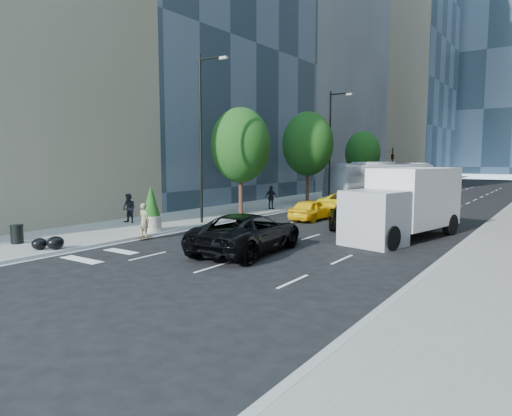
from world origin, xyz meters
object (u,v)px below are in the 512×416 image
Objects in this scene: black_sedan_mercedes at (347,216)px; trash_can at (17,235)px; black_sedan_lincoln at (248,233)px; planter_shrub at (151,209)px; city_bus at (381,180)px; box_truck at (404,203)px; skateboarder at (144,223)px.

black_sedan_mercedes reaches higher than trash_can.
trash_can is (-9.57, -5.00, -0.30)m from black_sedan_lincoln.
planter_shrub reaches higher than trash_can.
city_bus reaches higher than box_truck.
skateboarder is 0.34× the size of black_sedan_mercedes.
planter_shrub is (-7.10, 1.01, 0.49)m from black_sedan_lincoln.
black_sedan_lincoln is at bearing 27.58° from trash_can.
trash_can is at bearing 22.52° from black_sedan_lincoln.
skateboarder is 0.13× the size of city_bus.
black_sedan_lincoln is at bearing -109.48° from box_truck.
trash_can is (-5.27, -34.58, -1.29)m from city_bus.
black_sedan_lincoln is at bearing -59.69° from city_bus.
city_bus is (1.80, 29.98, 0.99)m from skateboarder.
box_truck reaches higher than black_sedan_lincoln.
box_truck is at bearing -127.00° from black_sedan_lincoln.
planter_shrub reaches higher than black_sedan_lincoln.
city_bus is 35.01m from trash_can.
box_truck is at bearing 28.45° from planter_shrub.
trash_can is (-10.35, -14.00, -0.16)m from black_sedan_mercedes.
trash_can is at bearing -112.34° from planter_shrub.
trash_can is (-14.14, -12.34, -1.26)m from box_truck.
black_sedan_lincoln is 0.79× the size of box_truck.
skateboarder is 0.22× the size of box_truck.
skateboarder is 0.28× the size of black_sedan_lincoln.
black_sedan_lincoln is 1.24× the size of black_sedan_mercedes.
box_truck reaches higher than trash_can.
city_bus is 5.26× the size of planter_shrub.
black_sedan_lincoln is 0.47× the size of city_bus.
planter_shrub is at bearing -51.43° from skateboarder.
city_bus is at bearing 84.41° from planter_shrub.
trash_can is at bearing -76.63° from city_bus.
box_truck is (8.88, -22.25, -0.03)m from city_bus.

